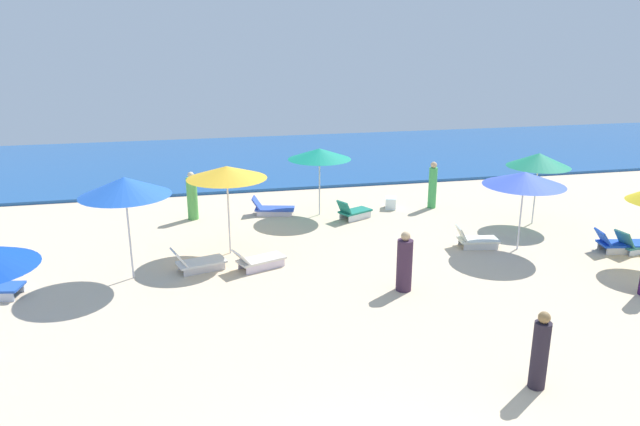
{
  "coord_description": "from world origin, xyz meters",
  "views": [
    {
      "loc": [
        -2.32,
        -5.73,
        6.2
      ],
      "look_at": [
        1.49,
        11.41,
        0.83
      ],
      "focal_mm": 33.23,
      "sensor_mm": 36.0,
      "label": 1
    }
  ],
  "objects_px": {
    "lounge_chair_7_1": "(620,244)",
    "umbrella_4": "(319,154)",
    "umbrella_1": "(227,172)",
    "lounge_chair_4_0": "(272,208)",
    "umbrella_2": "(125,186)",
    "lounge_chair_1_0": "(258,260)",
    "beachgoer_3": "(404,264)",
    "beachgoer_1": "(540,352)",
    "umbrella_3": "(539,160)",
    "beachgoer_2": "(433,186)",
    "lounge_chair_6_0": "(475,239)",
    "beachgoer_4": "(192,197)",
    "lounge_chair_1_1": "(197,262)",
    "lounge_chair_7_0": "(635,244)",
    "lounge_chair_4_1": "(353,212)",
    "umbrella_6": "(524,179)",
    "cooler_box_1": "(391,203)"
  },
  "relations": [
    {
      "from": "umbrella_3",
      "to": "umbrella_2",
      "type": "bearing_deg",
      "value": -171.5
    },
    {
      "from": "lounge_chair_1_1",
      "to": "lounge_chair_7_1",
      "type": "xyz_separation_m",
      "value": [
        12.17,
        -1.23,
        0.01
      ]
    },
    {
      "from": "lounge_chair_1_1",
      "to": "beachgoer_2",
      "type": "bearing_deg",
      "value": -79.39
    },
    {
      "from": "umbrella_3",
      "to": "beachgoer_2",
      "type": "height_order",
      "value": "umbrella_3"
    },
    {
      "from": "umbrella_1",
      "to": "lounge_chair_4_0",
      "type": "relative_size",
      "value": 1.65
    },
    {
      "from": "lounge_chair_1_0",
      "to": "beachgoer_4",
      "type": "xyz_separation_m",
      "value": [
        -1.66,
        4.97,
        0.54
      ]
    },
    {
      "from": "lounge_chair_7_0",
      "to": "beachgoer_3",
      "type": "height_order",
      "value": "beachgoer_3"
    },
    {
      "from": "lounge_chair_1_0",
      "to": "cooler_box_1",
      "type": "relative_size",
      "value": 2.88
    },
    {
      "from": "lounge_chair_7_1",
      "to": "umbrella_1",
      "type": "bearing_deg",
      "value": 88.21
    },
    {
      "from": "lounge_chair_6_0",
      "to": "beachgoer_1",
      "type": "relative_size",
      "value": 0.88
    },
    {
      "from": "lounge_chair_4_0",
      "to": "beachgoer_2",
      "type": "bearing_deg",
      "value": -80.1
    },
    {
      "from": "lounge_chair_1_0",
      "to": "beachgoer_3",
      "type": "xyz_separation_m",
      "value": [
        3.39,
        -2.2,
        0.47
      ]
    },
    {
      "from": "umbrella_2",
      "to": "lounge_chair_4_0",
      "type": "distance_m",
      "value": 6.9
    },
    {
      "from": "lounge_chair_1_0",
      "to": "umbrella_6",
      "type": "distance_m",
      "value": 7.97
    },
    {
      "from": "umbrella_1",
      "to": "beachgoer_1",
      "type": "distance_m",
      "value": 9.65
    },
    {
      "from": "umbrella_6",
      "to": "beachgoer_1",
      "type": "relative_size",
      "value": 1.56
    },
    {
      "from": "umbrella_4",
      "to": "lounge_chair_7_1",
      "type": "height_order",
      "value": "umbrella_4"
    },
    {
      "from": "umbrella_3",
      "to": "umbrella_6",
      "type": "distance_m",
      "value": 2.8
    },
    {
      "from": "umbrella_1",
      "to": "lounge_chair_7_1",
      "type": "bearing_deg",
      "value": -11.99
    },
    {
      "from": "umbrella_1",
      "to": "lounge_chair_7_1",
      "type": "height_order",
      "value": "umbrella_1"
    },
    {
      "from": "lounge_chair_1_1",
      "to": "beachgoer_2",
      "type": "xyz_separation_m",
      "value": [
        8.57,
        4.26,
        0.58
      ]
    },
    {
      "from": "lounge_chair_1_0",
      "to": "lounge_chair_7_0",
      "type": "height_order",
      "value": "lounge_chair_7_0"
    },
    {
      "from": "lounge_chair_6_0",
      "to": "cooler_box_1",
      "type": "height_order",
      "value": "lounge_chair_6_0"
    },
    {
      "from": "lounge_chair_1_0",
      "to": "beachgoer_2",
      "type": "distance_m",
      "value": 8.28
    },
    {
      "from": "umbrella_3",
      "to": "lounge_chair_4_1",
      "type": "xyz_separation_m",
      "value": [
        -5.79,
        1.78,
        -1.92
      ]
    },
    {
      "from": "umbrella_6",
      "to": "beachgoer_4",
      "type": "relative_size",
      "value": 1.41
    },
    {
      "from": "lounge_chair_4_1",
      "to": "lounge_chair_6_0",
      "type": "height_order",
      "value": "lounge_chair_4_1"
    },
    {
      "from": "lounge_chair_1_0",
      "to": "lounge_chair_6_0",
      "type": "distance_m",
      "value": 6.57
    },
    {
      "from": "umbrella_2",
      "to": "lounge_chair_7_1",
      "type": "distance_m",
      "value": 14.05
    },
    {
      "from": "lounge_chair_6_0",
      "to": "cooler_box_1",
      "type": "bearing_deg",
      "value": 22.3
    },
    {
      "from": "lounge_chair_1_0",
      "to": "umbrella_3",
      "type": "bearing_deg",
      "value": -99.17
    },
    {
      "from": "lounge_chair_7_0",
      "to": "umbrella_2",
      "type": "bearing_deg",
      "value": 77.47
    },
    {
      "from": "beachgoer_3",
      "to": "cooler_box_1",
      "type": "xyz_separation_m",
      "value": [
        2.05,
        6.92,
        -0.5
      ]
    },
    {
      "from": "lounge_chair_4_0",
      "to": "umbrella_3",
      "type": "bearing_deg",
      "value": -95.0
    },
    {
      "from": "umbrella_2",
      "to": "beachgoer_4",
      "type": "xyz_separation_m",
      "value": [
        1.63,
        4.91,
        -1.71
      ]
    },
    {
      "from": "lounge_chair_4_0",
      "to": "beachgoer_4",
      "type": "relative_size",
      "value": 0.94
    },
    {
      "from": "lounge_chair_1_1",
      "to": "lounge_chair_7_0",
      "type": "distance_m",
      "value": 12.66
    },
    {
      "from": "lounge_chair_6_0",
      "to": "cooler_box_1",
      "type": "relative_size",
      "value": 2.5
    },
    {
      "from": "lounge_chair_1_1",
      "to": "beachgoer_2",
      "type": "relative_size",
      "value": 0.88
    },
    {
      "from": "lounge_chair_4_1",
      "to": "lounge_chair_6_0",
      "type": "xyz_separation_m",
      "value": [
        2.82,
        -3.5,
        -0.02
      ]
    },
    {
      "from": "umbrella_4",
      "to": "lounge_chair_1_0",
      "type": "bearing_deg",
      "value": -121.05
    },
    {
      "from": "lounge_chair_6_0",
      "to": "beachgoer_2",
      "type": "relative_size",
      "value": 0.77
    },
    {
      "from": "lounge_chair_6_0",
      "to": "beachgoer_1",
      "type": "distance_m",
      "value": 7.39
    },
    {
      "from": "lounge_chair_7_1",
      "to": "umbrella_4",
      "type": "bearing_deg",
      "value": 64.94
    },
    {
      "from": "lounge_chair_4_0",
      "to": "umbrella_2",
      "type": "bearing_deg",
      "value": 152.11
    },
    {
      "from": "lounge_chair_1_0",
      "to": "beachgoer_2",
      "type": "height_order",
      "value": "beachgoer_2"
    },
    {
      "from": "lounge_chair_1_0",
      "to": "umbrella_3",
      "type": "height_order",
      "value": "umbrella_3"
    },
    {
      "from": "umbrella_2",
      "to": "lounge_chair_6_0",
      "type": "xyz_separation_m",
      "value": [
        9.86,
        0.2,
        -2.24
      ]
    },
    {
      "from": "umbrella_4",
      "to": "beachgoer_3",
      "type": "distance_m",
      "value": 6.91
    },
    {
      "from": "umbrella_1",
      "to": "lounge_chair_4_1",
      "type": "height_order",
      "value": "umbrella_1"
    }
  ]
}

